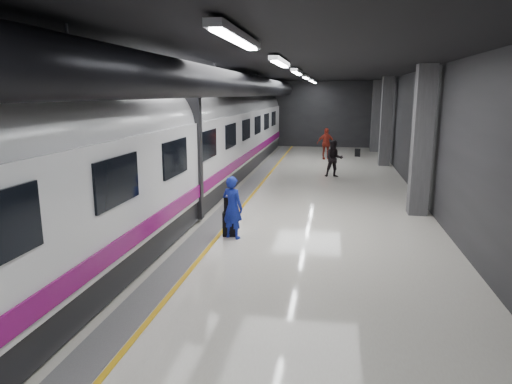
{
  "coord_description": "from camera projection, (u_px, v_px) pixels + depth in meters",
  "views": [
    {
      "loc": [
        1.94,
        -12.33,
        3.64
      ],
      "look_at": [
        0.05,
        -1.24,
        1.22
      ],
      "focal_mm": 32.0,
      "sensor_mm": 36.0,
      "label": 1
    }
  ],
  "objects": [
    {
      "name": "ground",
      "position": [
        262.0,
        225.0,
        12.97
      ],
      "size": [
        40.0,
        40.0,
        0.0
      ],
      "primitive_type": "plane",
      "color": "silver",
      "rests_on": "ground"
    },
    {
      "name": "platform_hall",
      "position": [
        257.0,
        98.0,
        13.19
      ],
      "size": [
        10.02,
        40.02,
        4.51
      ],
      "color": "black",
      "rests_on": "ground"
    },
    {
      "name": "train",
      "position": [
        150.0,
        150.0,
        13.07
      ],
      "size": [
        3.05,
        38.0,
        4.05
      ],
      "color": "black",
      "rests_on": "ground"
    },
    {
      "name": "traveler_main",
      "position": [
        232.0,
        207.0,
        11.62
      ],
      "size": [
        0.7,
        0.59,
        1.62
      ],
      "primitive_type": "imported",
      "rotation": [
        0.0,
        0.0,
        2.74
      ],
      "color": "#1B20CF",
      "rests_on": "ground"
    },
    {
      "name": "suitcase_main",
      "position": [
        230.0,
        224.0,
        11.89
      ],
      "size": [
        0.43,
        0.31,
        0.64
      ],
      "primitive_type": "cube",
      "rotation": [
        0.0,
        0.0,
        0.17
      ],
      "color": "black",
      "rests_on": "ground"
    },
    {
      "name": "shoulder_bag",
      "position": [
        230.0,
        205.0,
        11.8
      ],
      "size": [
        0.33,
        0.22,
        0.41
      ],
      "primitive_type": "cube",
      "rotation": [
        0.0,
        0.0,
        0.19
      ],
      "color": "black",
      "rests_on": "suitcase_main"
    },
    {
      "name": "traveler_far_a",
      "position": [
        334.0,
        159.0,
        20.25
      ],
      "size": [
        0.87,
        0.72,
        1.64
      ],
      "primitive_type": "imported",
      "rotation": [
        0.0,
        0.0,
        0.12
      ],
      "color": "black",
      "rests_on": "ground"
    },
    {
      "name": "traveler_far_b",
      "position": [
        326.0,
        144.0,
        25.86
      ],
      "size": [
        1.1,
        0.66,
        1.76
      ],
      "primitive_type": "imported",
      "rotation": [
        0.0,
        0.0,
        0.23
      ],
      "color": "maroon",
      "rests_on": "ground"
    },
    {
      "name": "suitcase_far",
      "position": [
        358.0,
        153.0,
        27.04
      ],
      "size": [
        0.33,
        0.23,
        0.46
      ],
      "primitive_type": "cube",
      "rotation": [
        0.0,
        0.0,
        -0.11
      ],
      "color": "black",
      "rests_on": "ground"
    }
  ]
}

